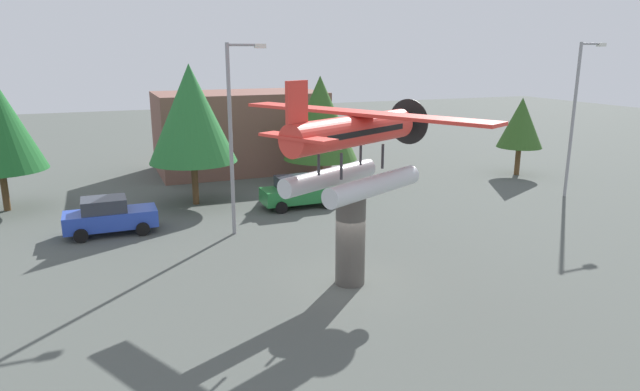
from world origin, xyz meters
TOP-DOWN VIEW (x-y plane):
  - ground_plane at (0.00, 0.00)m, footprint 140.00×140.00m
  - display_pedestal at (0.00, 0.00)m, footprint 1.10×1.10m
  - floatplane_monument at (0.12, 0.06)m, footprint 7.12×9.76m
  - car_near_blue at (-8.11, 9.61)m, footprint 4.20×2.02m
  - car_mid_green at (1.81, 10.73)m, footprint 4.20×2.02m
  - streetlight_primary at (-2.45, 7.40)m, footprint 1.84×0.28m
  - streetlight_secondary at (17.54, 6.92)m, footprint 1.84×0.28m
  - storefront_building at (1.38, 22.00)m, footprint 11.67×6.62m
  - tree_east at (-3.39, 13.50)m, footprint 4.83×4.83m
  - tree_center_back at (5.14, 15.73)m, footprint 4.80×4.80m
  - tree_far_east at (18.97, 12.95)m, footprint 3.09×3.09m

SIDE VIEW (x-z plane):
  - ground_plane at x=0.00m, z-range 0.00..0.00m
  - car_near_blue at x=-8.11m, z-range 0.00..1.76m
  - car_mid_green at x=1.81m, z-range 0.00..1.76m
  - display_pedestal at x=0.00m, z-range 0.00..3.56m
  - storefront_building at x=1.38m, z-range 0.00..5.62m
  - tree_far_east at x=18.97m, z-range 0.96..6.34m
  - tree_center_back at x=5.14m, z-range 0.81..7.77m
  - streetlight_primary at x=-2.45m, z-range 0.65..9.46m
  - tree_east at x=-3.39m, z-range 1.21..9.02m
  - streetlight_secondary at x=17.54m, z-range 0.65..9.59m
  - floatplane_monument at x=0.12m, z-range 3.24..7.24m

